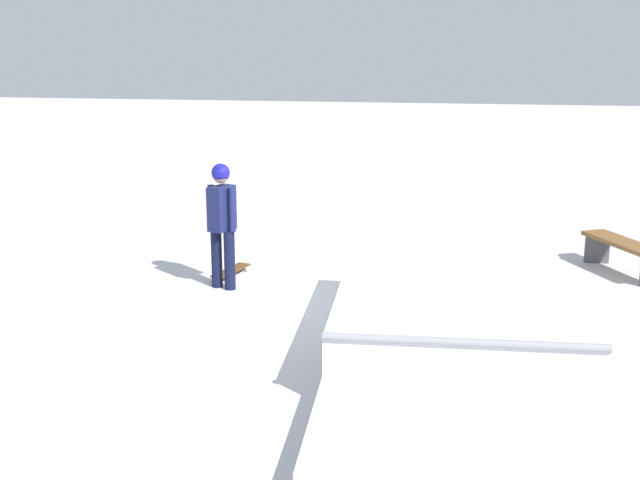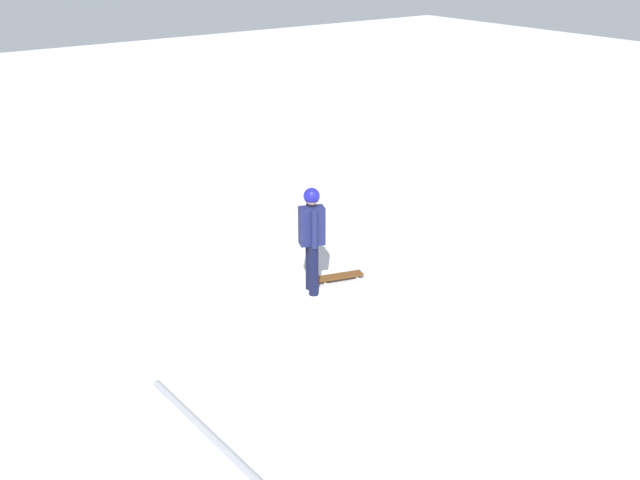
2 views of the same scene
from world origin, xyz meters
name	(u,v)px [view 1 (image 1 of 2)]	position (x,y,z in m)	size (l,w,h in m)	color
ground_plane	(350,299)	(0.00, 0.00, 0.00)	(60.00, 60.00, 0.00)	silver
skate_ramp	(457,332)	(1.89, 1.39, 0.32)	(5.49, 2.80, 0.74)	silver
skater	(222,216)	(-0.23, -1.78, 1.01)	(0.43, 0.41, 1.73)	black
skateboard	(231,271)	(-0.81, -1.83, 0.08)	(0.82, 0.42, 0.09)	#593314
park_bench	(625,250)	(-1.80, 3.77, 0.36)	(1.61, 1.08, 0.48)	brown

